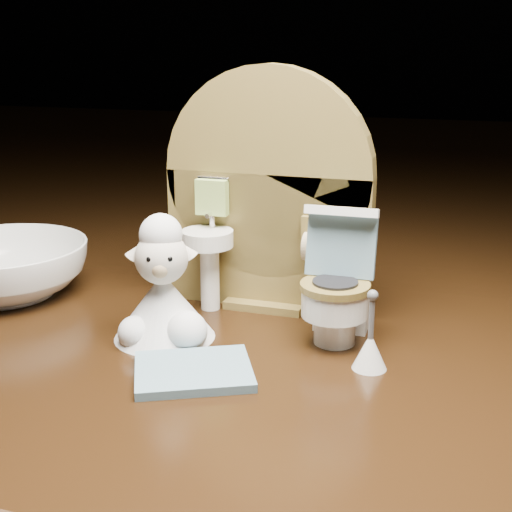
{
  "coord_description": "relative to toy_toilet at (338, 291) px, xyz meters",
  "views": [
    {
      "loc": [
        0.12,
        -0.35,
        0.16
      ],
      "look_at": [
        0.01,
        0.02,
        0.05
      ],
      "focal_mm": 50.0,
      "sensor_mm": 36.0,
      "label": 1
    }
  ],
  "objects": [
    {
      "name": "backdrop_panel",
      "position": [
        -0.05,
        0.04,
        0.04
      ],
      "size": [
        0.13,
        0.05,
        0.15
      ],
      "color": "brown",
      "rests_on": "ground"
    },
    {
      "name": "toy_toilet",
      "position": [
        0.0,
        0.0,
        0.0
      ],
      "size": [
        0.04,
        0.05,
        0.08
      ],
      "rotation": [
        0.0,
        0.0,
        0.02
      ],
      "color": "white",
      "rests_on": "ground"
    },
    {
      "name": "bath_mat",
      "position": [
        -0.06,
        -0.07,
        -0.03
      ],
      "size": [
        0.07,
        0.07,
        0.0
      ],
      "primitive_type": "cube",
      "rotation": [
        0.0,
        0.0,
        0.46
      ],
      "color": "slate",
      "rests_on": "ground"
    },
    {
      "name": "toilet_brush",
      "position": [
        0.02,
        -0.03,
        -0.02
      ],
      "size": [
        0.02,
        0.02,
        0.04
      ],
      "color": "white",
      "rests_on": "ground"
    },
    {
      "name": "plush_lamb",
      "position": [
        -0.09,
        -0.03,
        -0.0
      ],
      "size": [
        0.06,
        0.06,
        0.07
      ],
      "rotation": [
        0.0,
        0.0,
        0.36
      ],
      "color": "white",
      "rests_on": "ground"
    },
    {
      "name": "ceramic_bowl",
      "position": [
        -0.23,
        0.0,
        -0.01
      ],
      "size": [
        0.15,
        0.15,
        0.04
      ],
      "primitive_type": "imported",
      "rotation": [
        0.0,
        0.0,
        -0.41
      ],
      "color": "white",
      "rests_on": "ground"
    }
  ]
}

